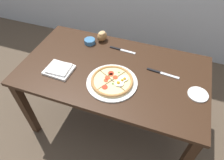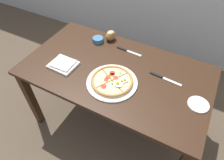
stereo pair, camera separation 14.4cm
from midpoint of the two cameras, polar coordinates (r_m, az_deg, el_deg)
The scene contains 9 objects.
ground_plane at distance 2.12m, azimuth -1.74°, elevation -11.33°, with size 12.00×12.00×0.00m, color brown.
dining_table at distance 1.62m, azimuth -2.23°, elevation 0.55°, with size 1.46×0.83×0.73m.
pizza at distance 1.44m, azimuth -2.77°, elevation -0.48°, with size 0.37×0.37×0.05m.
ramekin_bowl at distance 1.82m, azimuth -8.66°, elevation 10.81°, with size 0.10×0.10×0.04m.
napkin_folded at distance 1.61m, azimuth -17.41°, elevation 2.79°, with size 0.21×0.18×0.04m.
bread_piece_near at distance 1.83m, azimuth -5.17°, elevation 12.32°, with size 0.11×0.12×0.09m.
knife_main at distance 1.73m, azimuth 0.53°, elevation 8.44°, with size 0.23×0.03×0.01m.
knife_spare at distance 1.55m, azimuth 11.64°, elevation 1.76°, with size 0.25×0.04×0.01m.
side_saucer at distance 1.47m, azimuth 20.83°, elevation -4.04°, with size 0.14×0.14×0.01m.
Camera 1 is at (0.37, -1.07, 1.80)m, focal length 32.00 mm.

